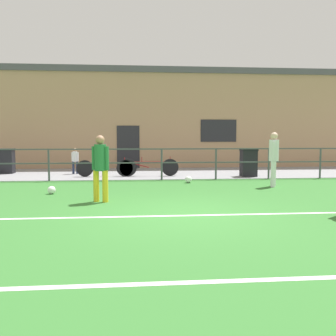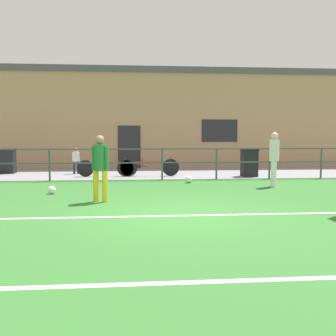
{
  "view_description": "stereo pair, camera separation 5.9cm",
  "coord_description": "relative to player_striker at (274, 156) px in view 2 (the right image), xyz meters",
  "views": [
    {
      "loc": [
        -1.01,
        -7.55,
        1.6
      ],
      "look_at": [
        -0.06,
        2.78,
        0.71
      ],
      "focal_mm": 40.21,
      "sensor_mm": 36.0,
      "label": 1
    },
    {
      "loc": [
        -0.95,
        -7.55,
        1.6
      ],
      "look_at": [
        -0.06,
        2.78,
        0.71
      ],
      "focal_mm": 40.21,
      "sensor_mm": 36.0,
      "label": 2
    }
  ],
  "objects": [
    {
      "name": "field_line_touchline",
      "position": [
        -3.38,
        -4.06,
        -0.97
      ],
      "size": [
        36.0,
        0.11,
        0.0
      ],
      "primitive_type": "cube",
      "color": "white",
      "rests_on": "ground"
    },
    {
      "name": "perimeter_fence",
      "position": [
        -3.38,
        2.11,
        -0.22
      ],
      "size": [
        36.07,
        0.07,
        1.15
      ],
      "color": "#474C51",
      "rests_on": "ground"
    },
    {
      "name": "player_winger",
      "position": [
        -5.19,
        -2.3,
        -0.06
      ],
      "size": [
        0.42,
        0.28,
        1.61
      ],
      "rotation": [
        0.0,
        0.0,
        5.91
      ],
      "color": "gold",
      "rests_on": "ground"
    },
    {
      "name": "field_line_hash",
      "position": [
        -3.38,
        -7.5,
        -0.97
      ],
      "size": [
        36.0,
        0.11,
        0.0
      ],
      "primitive_type": "cube",
      "color": "white",
      "rests_on": "ground"
    },
    {
      "name": "ground",
      "position": [
        -3.38,
        -3.89,
        -0.99
      ],
      "size": [
        60.0,
        44.0,
        0.04
      ],
      "primitive_type": "cube",
      "color": "#33702D"
    },
    {
      "name": "trash_bin_0",
      "position": [
        0.08,
        2.86,
        -0.4
      ],
      "size": [
        0.62,
        0.53,
        1.08
      ],
      "color": "black",
      "rests_on": "pavement_strip"
    },
    {
      "name": "bicycle_parked_0",
      "position": [
        -3.78,
        3.31,
        -0.6
      ],
      "size": [
        2.33,
        0.04,
        0.77
      ],
      "color": "black",
      "rests_on": "pavement_strip"
    },
    {
      "name": "soccer_ball_spare",
      "position": [
        -2.53,
        1.17,
        -0.85
      ],
      "size": [
        0.24,
        0.24,
        0.24
      ],
      "primitive_type": "sphere",
      "color": "white",
      "rests_on": "ground"
    },
    {
      "name": "soccer_ball_match",
      "position": [
        -6.65,
        -0.92,
        -0.86
      ],
      "size": [
        0.22,
        0.22,
        0.22
      ],
      "primitive_type": "sphere",
      "color": "white",
      "rests_on": "ground"
    },
    {
      "name": "pavement_strip",
      "position": [
        -3.38,
        4.61,
        -0.96
      ],
      "size": [
        48.0,
        5.0,
        0.02
      ],
      "primitive_type": "cube",
      "color": "gray",
      "rests_on": "ground"
    },
    {
      "name": "clubhouse_facade",
      "position": [
        -3.38,
        8.31,
        1.53
      ],
      "size": [
        28.0,
        2.56,
        4.98
      ],
      "color": "tan",
      "rests_on": "ground"
    },
    {
      "name": "spectator_child",
      "position": [
        -6.82,
        4.46,
        -0.34
      ],
      "size": [
        0.3,
        0.19,
        1.08
      ],
      "rotation": [
        0.0,
        0.0,
        3.08
      ],
      "color": "#232D4C",
      "rests_on": "pavement_strip"
    },
    {
      "name": "player_striker",
      "position": [
        0.0,
        0.0,
        0.0
      ],
      "size": [
        0.3,
        0.44,
        1.71
      ],
      "rotation": [
        0.0,
        0.0,
        4.28
      ],
      "color": "white",
      "rests_on": "ground"
    },
    {
      "name": "trash_bin_1",
      "position": [
        -9.73,
        4.93,
        -0.42
      ],
      "size": [
        0.61,
        0.52,
        1.05
      ],
      "color": "black",
      "rests_on": "pavement_strip"
    },
    {
      "name": "bicycle_parked_2",
      "position": [
        -5.51,
        3.31,
        -0.62
      ],
      "size": [
        2.18,
        0.04,
        0.74
      ],
      "color": "black",
      "rests_on": "pavement_strip"
    }
  ]
}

